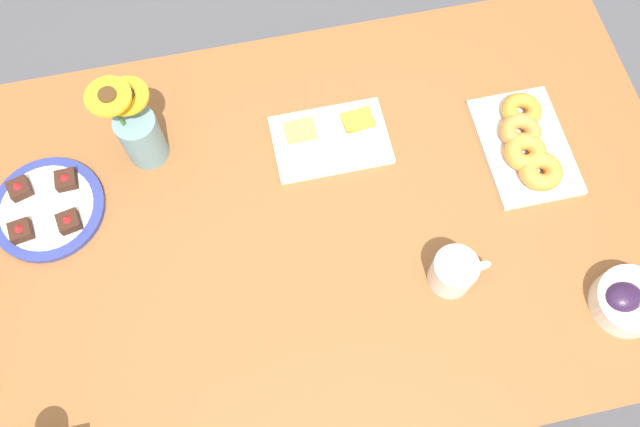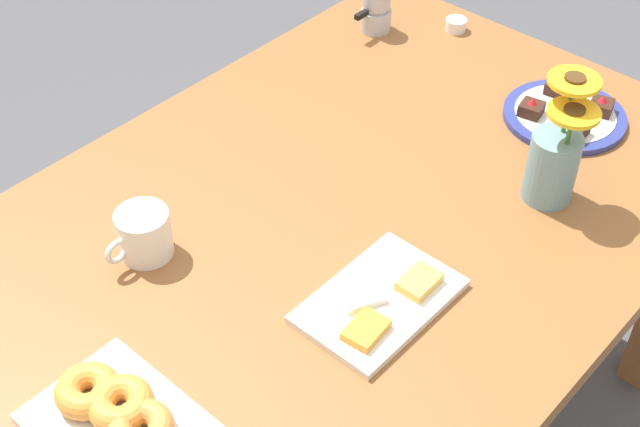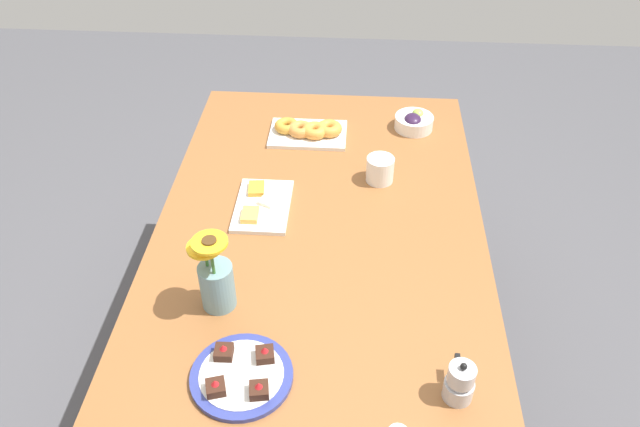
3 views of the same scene
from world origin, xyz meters
The scene contains 8 objects.
dining_table centered at (0.00, 0.00, 0.65)m, with size 1.60×1.00×0.74m.
coffee_mug centered at (0.24, -0.18, 0.78)m, with size 0.13×0.09×0.09m.
cheese_platter centered at (0.07, 0.19, 0.75)m, with size 0.26×0.17×0.03m.
croissant_platter centered at (0.49, 0.07, 0.76)m, with size 0.19×0.28×0.05m.
jam_cup_honey centered at (-0.71, -0.22, 0.76)m, with size 0.05×0.05×0.03m.
dessert_plate centered at (-0.57, 0.15, 0.75)m, with size 0.24×0.24×0.05m.
flower_vase centered at (-0.34, 0.25, 0.83)m, with size 0.12×0.11×0.25m.
moka_pot centered at (-0.59, -0.36, 0.79)m, with size 0.11×0.07×0.12m.
Camera 2 is at (0.84, 0.75, 1.81)m, focal length 50.00 mm.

